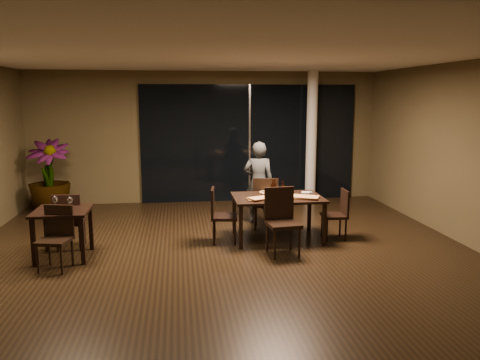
% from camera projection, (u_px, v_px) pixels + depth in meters
% --- Properties ---
extents(ground, '(8.00, 8.00, 0.00)m').
position_uv_depth(ground, '(224.00, 257.00, 7.14)').
color(ground, black).
rests_on(ground, ground).
extents(wall_back, '(8.00, 0.10, 3.00)m').
position_uv_depth(wall_back, '(206.00, 137.00, 10.83)').
color(wall_back, '#493F27').
rests_on(wall_back, ground).
extents(wall_front, '(8.00, 0.10, 3.00)m').
position_uv_depth(wall_front, '(286.00, 244.00, 2.93)').
color(wall_front, '#493F27').
rests_on(wall_front, ground).
extents(wall_right, '(0.10, 8.00, 3.00)m').
position_uv_depth(wall_right, '(477.00, 155.00, 7.41)').
color(wall_right, '#493F27').
rests_on(wall_right, ground).
extents(ceiling, '(8.00, 8.00, 0.04)m').
position_uv_depth(ceiling, '(223.00, 53.00, 6.61)').
color(ceiling, white).
rests_on(ceiling, wall_back).
extents(window_panel, '(5.00, 0.06, 2.70)m').
position_uv_depth(window_panel, '(249.00, 143.00, 10.90)').
color(window_panel, black).
rests_on(window_panel, ground).
extents(column, '(0.24, 0.24, 3.00)m').
position_uv_depth(column, '(311.00, 137.00, 10.76)').
color(column, silver).
rests_on(column, ground).
extents(main_table, '(1.50, 1.00, 0.75)m').
position_uv_depth(main_table, '(278.00, 201.00, 7.93)').
color(main_table, black).
rests_on(main_table, ground).
extents(side_table, '(0.80, 0.80, 0.75)m').
position_uv_depth(side_table, '(63.00, 218.00, 7.01)').
color(side_table, black).
rests_on(side_table, ground).
extents(chair_main_far, '(0.54, 0.54, 0.98)m').
position_uv_depth(chair_main_far, '(266.00, 201.00, 8.53)').
color(chair_main_far, black).
rests_on(chair_main_far, ground).
extents(chair_main_near, '(0.52, 0.52, 1.03)m').
position_uv_depth(chair_main_near, '(281.00, 217.00, 7.24)').
color(chair_main_near, black).
rests_on(chair_main_near, ground).
extents(chair_main_left, '(0.48, 0.48, 0.92)m').
position_uv_depth(chair_main_left, '(220.00, 212.00, 7.79)').
color(chair_main_left, black).
rests_on(chair_main_left, ground).
extents(chair_main_right, '(0.41, 0.41, 0.86)m').
position_uv_depth(chair_main_right, '(339.00, 212.00, 8.00)').
color(chair_main_right, black).
rests_on(chair_main_right, ground).
extents(chair_side_far, '(0.43, 0.43, 0.92)m').
position_uv_depth(chair_side_far, '(69.00, 218.00, 7.41)').
color(chair_side_far, black).
rests_on(chair_side_far, ground).
extents(chair_side_near, '(0.50, 0.50, 0.90)m').
position_uv_depth(chair_side_near, '(57.00, 234.00, 6.61)').
color(chair_side_near, black).
rests_on(chair_side_near, ground).
extents(diner, '(0.61, 0.49, 1.59)m').
position_uv_depth(diner, '(259.00, 183.00, 8.97)').
color(diner, '#303336').
rests_on(diner, ground).
extents(potted_plant, '(0.90, 0.90, 1.55)m').
position_uv_depth(potted_plant, '(49.00, 177.00, 9.77)').
color(potted_plant, '#184517').
rests_on(potted_plant, ground).
extents(pizza_board_left, '(0.56, 0.30, 0.01)m').
position_uv_depth(pizza_board_left, '(263.00, 199.00, 7.69)').
color(pizza_board_left, '#402814').
rests_on(pizza_board_left, main_table).
extents(pizza_board_right, '(0.60, 0.40, 0.01)m').
position_uv_depth(pizza_board_right, '(302.00, 198.00, 7.78)').
color(pizza_board_right, '#462D16').
rests_on(pizza_board_right, main_table).
extents(oblong_pizza_left, '(0.51, 0.38, 0.02)m').
position_uv_depth(oblong_pizza_left, '(263.00, 198.00, 7.69)').
color(oblong_pizza_left, '#690B09').
rests_on(oblong_pizza_left, pizza_board_left).
extents(oblong_pizza_right, '(0.58, 0.45, 0.02)m').
position_uv_depth(oblong_pizza_right, '(302.00, 197.00, 7.78)').
color(oblong_pizza_right, maroon).
rests_on(oblong_pizza_right, pizza_board_right).
extents(round_pizza, '(0.30, 0.30, 0.01)m').
position_uv_depth(round_pizza, '(268.00, 193.00, 8.20)').
color(round_pizza, '#AA1D12').
rests_on(round_pizza, main_table).
extents(bottle_a, '(0.06, 0.06, 0.29)m').
position_uv_depth(bottle_a, '(273.00, 188.00, 7.90)').
color(bottle_a, black).
rests_on(bottle_a, main_table).
extents(bottle_b, '(0.06, 0.06, 0.27)m').
position_uv_depth(bottle_b, '(283.00, 189.00, 7.90)').
color(bottle_b, black).
rests_on(bottle_b, main_table).
extents(bottle_c, '(0.06, 0.06, 0.29)m').
position_uv_depth(bottle_c, '(275.00, 187.00, 8.00)').
color(bottle_c, black).
rests_on(bottle_c, main_table).
extents(tumbler_left, '(0.07, 0.07, 0.08)m').
position_uv_depth(tumbler_left, '(263.00, 194.00, 7.94)').
color(tumbler_left, white).
rests_on(tumbler_left, main_table).
extents(tumbler_right, '(0.08, 0.08, 0.09)m').
position_uv_depth(tumbler_right, '(291.00, 192.00, 8.03)').
color(tumbler_right, white).
rests_on(tumbler_right, main_table).
extents(napkin_near, '(0.20, 0.15, 0.01)m').
position_uv_depth(napkin_near, '(310.00, 196.00, 7.88)').
color(napkin_near, white).
rests_on(napkin_near, main_table).
extents(napkin_far, '(0.19, 0.13, 0.01)m').
position_uv_depth(napkin_far, '(307.00, 192.00, 8.22)').
color(napkin_far, white).
rests_on(napkin_far, main_table).
extents(wine_glass_a, '(0.08, 0.08, 0.18)m').
position_uv_depth(wine_glass_a, '(55.00, 203.00, 7.02)').
color(wine_glass_a, white).
rests_on(wine_glass_a, side_table).
extents(wine_glass_b, '(0.08, 0.08, 0.18)m').
position_uv_depth(wine_glass_b, '(70.00, 204.00, 6.97)').
color(wine_glass_b, white).
rests_on(wine_glass_b, side_table).
extents(side_napkin, '(0.18, 0.11, 0.01)m').
position_uv_depth(side_napkin, '(60.00, 212.00, 6.80)').
color(side_napkin, white).
rests_on(side_napkin, side_table).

